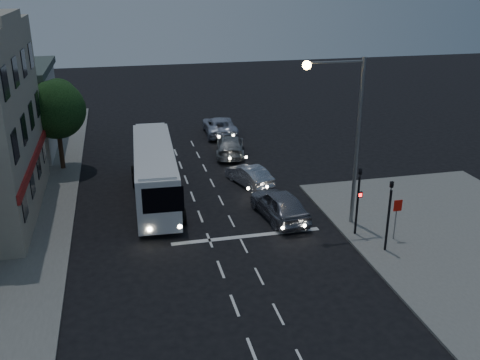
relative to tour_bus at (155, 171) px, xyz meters
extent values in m
plane|color=black|center=(2.23, -8.10, -1.83)|extent=(120.00, 120.00, 0.00)
cube|color=silver|center=(2.23, -15.10, -1.83)|extent=(0.12, 1.60, 0.01)
cube|color=silver|center=(2.23, -12.10, -1.83)|extent=(0.12, 1.60, 0.01)
cube|color=silver|center=(2.23, -9.10, -1.83)|extent=(0.12, 1.60, 0.01)
cube|color=silver|center=(2.23, -6.10, -1.83)|extent=(0.12, 1.60, 0.01)
cube|color=silver|center=(2.23, -3.10, -1.83)|extent=(0.12, 1.60, 0.01)
cube|color=silver|center=(2.23, -0.10, -1.83)|extent=(0.12, 1.60, 0.01)
cube|color=silver|center=(2.23, 2.90, -1.83)|extent=(0.12, 1.60, 0.01)
cube|color=silver|center=(2.23, 5.90, -1.83)|extent=(0.12, 1.60, 0.01)
cube|color=silver|center=(2.23, 8.90, -1.83)|extent=(0.12, 1.60, 0.01)
cube|color=silver|center=(3.83, -13.10, -1.83)|extent=(0.10, 1.50, 0.01)
cube|color=silver|center=(3.83, -10.10, -1.83)|extent=(0.10, 1.50, 0.01)
cube|color=silver|center=(3.83, -7.10, -1.83)|extent=(0.10, 1.50, 0.01)
cube|color=silver|center=(3.83, -4.10, -1.83)|extent=(0.10, 1.50, 0.01)
cube|color=silver|center=(3.83, -1.10, -1.83)|extent=(0.10, 1.50, 0.01)
cube|color=silver|center=(3.83, 1.90, -1.83)|extent=(0.10, 1.50, 0.01)
cube|color=silver|center=(3.83, 4.90, -1.83)|extent=(0.10, 1.50, 0.01)
cube|color=silver|center=(3.83, 7.90, -1.83)|extent=(0.10, 1.50, 0.01)
cube|color=silver|center=(3.83, 10.90, -1.83)|extent=(0.10, 1.50, 0.01)
cube|color=silver|center=(4.23, -6.10, -1.83)|extent=(8.00, 0.35, 0.01)
cube|color=white|center=(0.00, 0.00, -0.04)|extent=(2.72, 11.12, 2.94)
cube|color=white|center=(0.00, 0.00, 1.48)|extent=(2.34, 10.74, 0.17)
cube|color=black|center=(0.00, -5.47, 0.42)|extent=(2.12, 0.19, 1.38)
cube|color=black|center=(1.16, 0.46, 0.56)|extent=(0.39, 9.19, 0.83)
cube|color=black|center=(-1.16, 0.46, 0.56)|extent=(0.39, 9.19, 0.83)
cube|color=#830200|center=(1.17, 0.92, -0.46)|extent=(0.22, 5.06, 1.29)
cube|color=#830200|center=(-1.17, 0.92, -0.46)|extent=(0.22, 5.06, 1.29)
cylinder|color=black|center=(-1.15, -3.86, -1.37)|extent=(0.36, 0.93, 0.92)
cylinder|color=black|center=(1.15, -3.86, -1.37)|extent=(0.36, 0.93, 0.92)
cylinder|color=black|center=(-1.15, 2.30, -1.37)|extent=(0.36, 0.93, 0.92)
cylinder|color=black|center=(1.15, 2.30, -1.37)|extent=(0.36, 0.93, 0.92)
cylinder|color=black|center=(-1.15, 3.86, -1.37)|extent=(0.36, 0.93, 0.92)
cylinder|color=black|center=(1.15, 3.86, -1.37)|extent=(0.36, 0.93, 0.92)
cylinder|color=#FFF2CC|center=(-0.78, -5.54, -1.14)|extent=(0.24, 0.06, 0.24)
cylinder|color=#FFF2CC|center=(0.78, -5.54, -1.14)|extent=(0.24, 0.06, 0.24)
imported|color=gray|center=(6.56, -4.30, -1.00)|extent=(2.62, 5.14, 1.68)
imported|color=#B8B9C3|center=(6.14, 1.02, -1.17)|extent=(2.59, 4.27, 1.33)
imported|color=#9F9FA0|center=(6.24, 7.37, -1.10)|extent=(3.08, 5.40, 1.47)
imported|color=silver|center=(6.52, 13.00, -1.08)|extent=(2.79, 5.57, 1.52)
cylinder|color=black|center=(9.83, -7.30, -0.11)|extent=(0.12, 0.12, 3.20)
imported|color=black|center=(9.83, -7.30, 1.94)|extent=(0.15, 0.18, 0.90)
cube|color=black|center=(9.83, -7.48, 0.59)|extent=(0.25, 0.12, 0.30)
cube|color=#FF0C0C|center=(9.83, -7.55, 0.59)|extent=(0.16, 0.02, 0.18)
cylinder|color=black|center=(10.53, -9.30, -0.11)|extent=(0.12, 0.12, 3.20)
imported|color=black|center=(10.53, -9.30, 1.94)|extent=(0.18, 0.15, 0.90)
cylinder|color=slate|center=(11.53, -8.30, -0.71)|extent=(0.06, 0.06, 2.00)
cube|color=red|center=(11.53, -8.37, 0.19)|extent=(0.45, 0.03, 0.60)
cylinder|color=slate|center=(10.23, -5.90, 2.79)|extent=(0.20, 0.20, 9.00)
cylinder|color=slate|center=(8.73, -5.90, 7.09)|extent=(3.00, 0.12, 0.12)
sphere|color=#FFBF59|center=(7.23, -5.90, 6.99)|extent=(0.44, 0.44, 0.44)
cube|color=gray|center=(-7.27, -0.10, 8.54)|extent=(1.00, 12.00, 0.50)
cube|color=gray|center=(-7.27, -0.10, 9.04)|extent=(1.00, 6.00, 0.50)
cube|color=#A61E1B|center=(-6.72, -0.10, 1.29)|extent=(0.15, 12.00, 0.50)
cube|color=black|center=(-6.75, -4.60, 0.49)|extent=(0.06, 1.30, 1.50)
cube|color=black|center=(-6.75, -1.60, 0.49)|extent=(0.06, 1.30, 1.50)
cube|color=black|center=(-6.75, 1.40, 0.49)|extent=(0.06, 1.30, 1.50)
cube|color=black|center=(-6.75, 4.40, 0.49)|extent=(0.06, 1.30, 1.50)
cube|color=black|center=(-6.75, -4.60, 3.49)|extent=(0.06, 1.30, 1.50)
cube|color=black|center=(-6.75, -1.60, 3.49)|extent=(0.06, 1.30, 1.50)
cube|color=black|center=(-6.75, 1.40, 3.49)|extent=(0.06, 1.30, 1.50)
cube|color=black|center=(-6.75, 4.40, 3.49)|extent=(0.06, 1.30, 1.50)
cube|color=black|center=(-6.75, -4.60, 6.49)|extent=(0.06, 1.30, 1.50)
cube|color=black|center=(-6.75, -1.60, 6.49)|extent=(0.06, 1.30, 1.50)
cube|color=black|center=(-6.75, 1.40, 6.49)|extent=(0.06, 1.30, 1.50)
cube|color=black|center=(-6.75, 4.40, 6.49)|extent=(0.06, 1.30, 1.50)
cylinder|color=black|center=(-5.97, 6.90, -0.31)|extent=(0.32, 0.32, 2.80)
sphere|color=black|center=(-5.97, 6.90, 2.49)|extent=(4.00, 4.00, 4.00)
sphere|color=#2C6326|center=(-5.77, 7.50, 3.19)|extent=(2.60, 2.60, 2.60)
sphere|color=black|center=(-6.27, 6.30, 2.89)|extent=(2.40, 2.40, 2.40)
camera|label=1|loc=(-1.85, -30.59, 11.14)|focal=40.00mm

